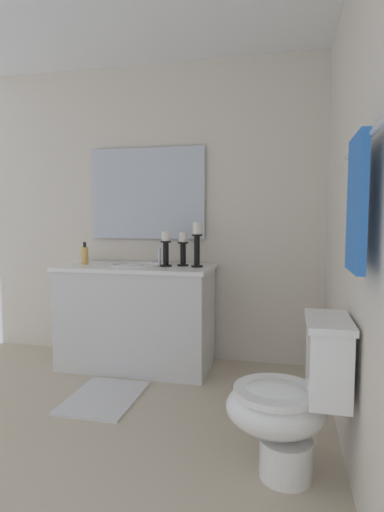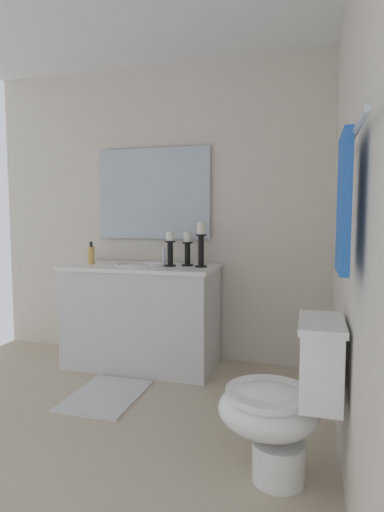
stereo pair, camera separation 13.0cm
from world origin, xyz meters
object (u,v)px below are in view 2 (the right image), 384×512
Objects in this scene: sink_basin at (141,270)px; soap_bottle at (91,255)px; mirror at (153,194)px; candle_holder_mid at (170,248)px; toilet at (284,402)px; towel_bar at (352,139)px; candle_holder_short at (188,248)px; towel_near_vanity at (344,204)px; bath_mat at (106,396)px; candle_holder_tall at (201,243)px; vanity_cabinet at (142,316)px.

sink_basin is 2.23× the size of soap_bottle.
mirror is at bearing -179.80° from sink_basin.
candle_holder_mid reaches higher than toilet.
toilet is at bearing -143.47° from towel_bar.
candle_holder_short is 0.35× the size of toilet.
towel_near_vanity reaches higher than candle_holder_short.
bath_mat is at bearing -0.09° from sink_basin.
sink_basin is 1.49× the size of candle_holder_mid.
candle_holder_tall is at bearing -149.36° from towel_near_vanity.
bath_mat is (0.69, -0.36, -0.94)m from candle_holder_short.
toilet is at bearing 29.71° from candle_holder_tall.
towel_bar is at bearing 50.74° from soap_bottle.
toilet is 1.57× the size of towel_near_vanity.
mirror is at bearing 122.48° from soap_bottle.
soap_bottle reaches higher than toilet.
mirror is 2.16m from toilet.
candle_holder_tall reaches higher than sink_basin.
candle_holder_mid is 1.65m from toilet.
candle_holder_mid is at bearing 158.89° from bath_mat.
soap_bottle is at bearing -89.77° from candle_holder_mid.
candle_holder_mid is at bearing -142.39° from towel_bar.
candle_holder_short is 0.44× the size of bath_mat.
towel_near_vanity is 2.05m from bath_mat.
vanity_cabinet is 0.76m from candle_holder_tall.
sink_basin is at bearing 90.00° from vanity_cabinet.
toilet is at bearing -145.75° from towel_near_vanity.
mirror reaches higher than towel_near_vanity.
candle_holder_mid is 1.97m from towel_bar.
candle_holder_mid reaches higher than vanity_cabinet.
candle_holder_tall reaches higher than toilet.
toilet is at bearing 38.50° from mirror.
sink_basin is 2.17m from towel_bar.
candle_holder_short is (0.21, 0.36, -0.44)m from mirror.
toilet is (1.21, 1.19, -0.41)m from sink_basin.
mirror reaches higher than candle_holder_tall.
towel_bar is 0.22m from towel_near_vanity.
vanity_cabinet is at bearing -180.00° from bath_mat.
toilet is (1.21, 1.19, -0.04)m from vanity_cabinet.
toilet is at bearing 44.38° from sink_basin.
soap_bottle is (0.28, -0.44, -0.50)m from mirror.
candle_holder_mid is 1.50× the size of soap_bottle.
candle_holder_mid is at bearing 90.58° from vanity_cabinet.
towel_bar is at bearing 57.82° from bath_mat.
candle_holder_tall is (0.26, 0.48, -0.39)m from mirror.
toilet is (1.28, 0.82, -0.59)m from candle_holder_short.
candle_holder_short reaches higher than soap_bottle.
candle_holder_tall is 0.93m from soap_bottle.
candle_holder_short is 1.91m from towel_near_vanity.
candle_holder_short is at bearing 100.70° from vanity_cabinet.
soap_bottle reaches higher than vanity_cabinet.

